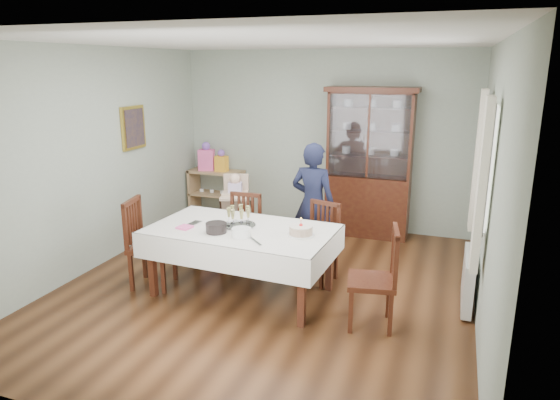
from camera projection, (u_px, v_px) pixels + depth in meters
The scene contains 25 objects.
floor at pixel (266, 287), 5.73m from camera, with size 5.00×5.00×0.00m, color #593319.
room_shell at pixel (281, 134), 5.77m from camera, with size 5.00×5.00×5.00m.
dining_table at pixel (242, 261), 5.50m from camera, with size 2.06×1.26×0.76m.
china_cabinet at pixel (369, 161), 7.25m from camera, with size 1.30×0.48×2.18m.
sideboard at pixel (217, 194), 8.26m from camera, with size 0.90×0.38×0.80m.
picture_frame at pixel (133, 128), 6.74m from camera, with size 0.04×0.48×0.58m, color gold.
window at pixel (487, 162), 4.88m from camera, with size 0.04×1.02×1.22m, color white.
curtain_left at pixel (482, 186), 4.36m from camera, with size 0.07×0.30×1.55m, color silver.
curtain_right at pixel (478, 161), 5.49m from camera, with size 0.07×0.30×1.55m, color silver.
radiator at pixel (468, 279), 5.23m from camera, with size 0.10×0.80×0.55m, color white.
chair_far_left at pixel (241, 248), 6.17m from camera, with size 0.44×0.44×0.94m.
chair_far_right at pixel (317, 258), 5.87m from camera, with size 0.51×0.51×0.92m.
chair_end_left at pixel (151, 260), 5.72m from camera, with size 0.54×0.54×1.02m.
chair_end_right at pixel (373, 297), 4.83m from camera, with size 0.52×0.52×1.00m.
woman at pixel (313, 204), 6.26m from camera, with size 0.57×0.37×1.56m, color black.
high_chair at pixel (236, 219), 6.92m from camera, with size 0.59×0.59×1.05m.
champagne_tray at pixel (239, 221), 5.45m from camera, with size 0.36×0.36×0.22m.
birthday_cake at pixel (301, 231), 5.17m from camera, with size 0.28×0.28×0.19m.
plate_stack_dark at pixel (216, 228), 5.26m from camera, with size 0.22×0.22×0.10m, color black.
plate_stack_white at pixel (241, 232), 5.14m from camera, with size 0.20×0.20×0.09m, color white.
napkin_stack at pixel (185, 227), 5.40m from camera, with size 0.14×0.14×0.02m, color pink.
cutlery at pixel (192, 223), 5.58m from camera, with size 0.12×0.17×0.01m, color silver, non-canonical shape.
cake_knife at pixel (255, 241), 5.00m from camera, with size 0.30×0.03×0.01m, color silver.
gift_bag_pink at pixel (206, 158), 8.14m from camera, with size 0.28×0.22×0.46m.
gift_bag_orange at pixel (221, 162), 8.06m from camera, with size 0.20×0.15×0.36m.
Camera 1 is at (1.91, -4.91, 2.48)m, focal length 32.00 mm.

